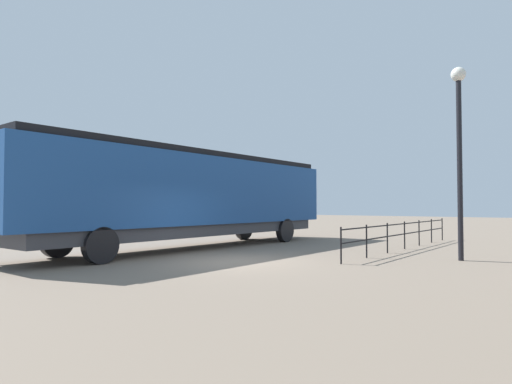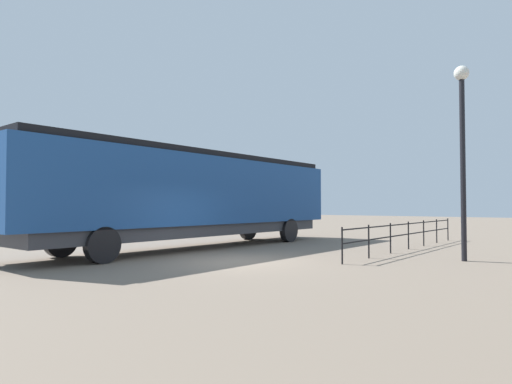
% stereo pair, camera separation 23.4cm
% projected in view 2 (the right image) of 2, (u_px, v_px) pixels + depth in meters
% --- Properties ---
extents(ground_plane, '(120.00, 120.00, 0.00)m').
position_uv_depth(ground_plane, '(235.00, 262.00, 13.26)').
color(ground_plane, '#756656').
extents(locomotive, '(2.82, 15.28, 3.87)m').
position_uv_depth(locomotive, '(204.00, 194.00, 17.88)').
color(locomotive, navy).
rests_on(locomotive, ground_plane).
extents(lamp_post, '(0.46, 0.46, 6.12)m').
position_uv_depth(lamp_post, '(462.00, 131.00, 13.51)').
color(lamp_post, black).
rests_on(lamp_post, ground_plane).
extents(platform_fence, '(0.05, 11.16, 1.09)m').
position_uv_depth(platform_fence, '(408.00, 231.00, 17.01)').
color(platform_fence, black).
rests_on(platform_fence, ground_plane).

